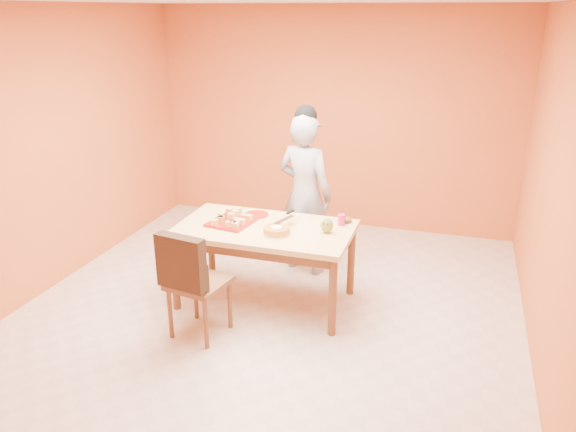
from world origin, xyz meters
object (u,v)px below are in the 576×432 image
(dining_table, at_px, (265,236))
(magenta_glass, at_px, (341,220))
(dining_chair, at_px, (198,281))
(checker_tin, at_px, (346,220))
(egg_ornament, at_px, (327,225))
(red_dinner_plate, at_px, (257,215))
(person, at_px, (305,194))
(sponge_cake, at_px, (277,230))
(pastry_platter, at_px, (231,222))

(dining_table, xyz_separation_m, magenta_glass, (0.66, 0.26, 0.14))
(dining_chair, height_order, checker_tin, dining_chair)
(dining_table, height_order, egg_ornament, egg_ornament)
(red_dinner_plate, bearing_deg, person, 57.81)
(magenta_glass, bearing_deg, egg_ornament, -109.60)
(dining_chair, bearing_deg, red_dinner_plate, 90.12)
(person, distance_m, sponge_cake, 0.94)
(dining_chair, relative_size, egg_ornament, 6.84)
(dining_table, relative_size, sponge_cake, 6.76)
(red_dinner_plate, height_order, sponge_cake, sponge_cake)
(sponge_cake, distance_m, magenta_glass, 0.63)
(pastry_platter, xyz_separation_m, red_dinner_plate, (0.15, 0.28, -0.00))
(person, bearing_deg, magenta_glass, 149.22)
(sponge_cake, relative_size, checker_tin, 2.10)
(dining_chair, relative_size, checker_tin, 8.68)
(magenta_glass, height_order, checker_tin, magenta_glass)
(dining_chair, height_order, pastry_platter, dining_chair)
(dining_table, bearing_deg, checker_tin, 27.24)
(person, distance_m, magenta_glass, 0.74)
(red_dinner_plate, bearing_deg, checker_tin, 5.45)
(dining_chair, relative_size, pastry_platter, 2.65)
(person, distance_m, red_dinner_plate, 0.63)
(dining_table, xyz_separation_m, checker_tin, (0.68, 0.35, 0.11))
(sponge_cake, height_order, egg_ornament, egg_ornament)
(magenta_glass, bearing_deg, checker_tin, 75.13)
(dining_table, height_order, dining_chair, dining_chair)
(dining_chair, relative_size, red_dinner_plate, 4.31)
(dining_chair, bearing_deg, person, 81.29)
(red_dinner_plate, relative_size, egg_ornament, 1.59)
(red_dinner_plate, distance_m, magenta_glass, 0.84)
(person, xyz_separation_m, pastry_platter, (-0.48, -0.81, -0.07))
(dining_chair, xyz_separation_m, person, (0.49, 1.52, 0.33))
(dining_table, distance_m, pastry_platter, 0.35)
(dining_chair, xyz_separation_m, red_dinner_plate, (0.16, 0.99, 0.26))
(sponge_cake, distance_m, checker_tin, 0.71)
(person, bearing_deg, red_dinner_plate, 74.02)
(dining_chair, xyz_separation_m, pastry_platter, (0.01, 0.71, 0.26))
(dining_table, bearing_deg, dining_chair, -115.08)
(dining_table, bearing_deg, pastry_platter, -177.29)
(dining_table, xyz_separation_m, pastry_platter, (-0.33, -0.02, 0.11))
(pastry_platter, height_order, egg_ornament, egg_ornament)
(magenta_glass, bearing_deg, dining_table, -158.44)
(dining_chair, height_order, egg_ornament, dining_chair)
(egg_ornament, xyz_separation_m, magenta_glass, (0.08, 0.23, -0.02))
(egg_ornament, relative_size, checker_tin, 1.27)
(dining_chair, xyz_separation_m, checker_tin, (1.02, 1.07, 0.27))
(pastry_platter, height_order, red_dinner_plate, pastry_platter)
(person, height_order, egg_ornament, person)
(dining_table, height_order, checker_tin, checker_tin)
(red_dinner_plate, distance_m, egg_ornament, 0.79)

